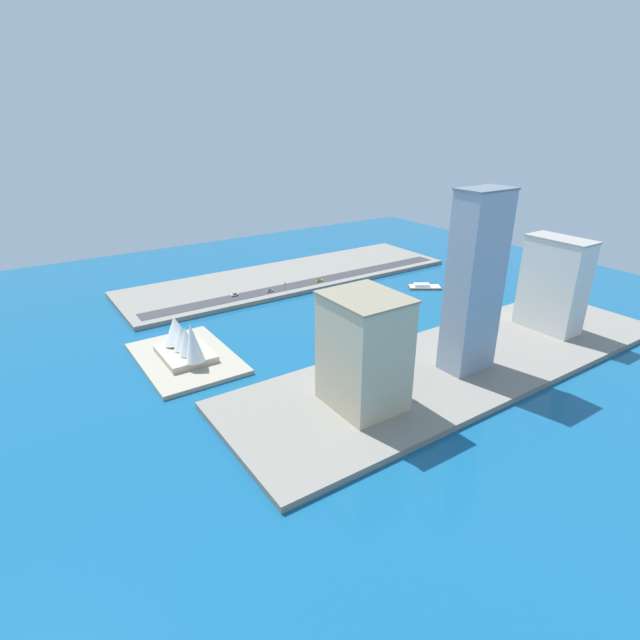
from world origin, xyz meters
The scene contains 18 objects.
ground_plane centered at (0.00, 0.00, 0.00)m, with size 440.00×440.00×0.00m, color #145684.
quay_west centered at (-81.07, 0.00, 1.37)m, with size 70.00×240.00×2.73m, color gray.
quay_east centered at (81.07, 0.00, 1.37)m, with size 70.00×240.00×2.73m, color gray.
peninsula_point centered at (-2.71, 108.16, 1.00)m, with size 62.05×42.14×2.00m, color #A89E89.
road_strip centered at (58.50, 0.00, 2.81)m, with size 12.48×228.00×0.15m, color #38383D.
sailboat_small_white centered at (5.07, -27.92, 1.00)m, with size 7.04×8.57×12.25m.
barge_flat_brown centered at (11.17, -65.38, 1.10)m, with size 19.58×22.94×3.07m.
water_taxi_orange centered at (-30.05, -54.62, 1.41)m, with size 4.48×13.22×3.97m.
ferry_green_doubledeck centered at (-18.33, 14.00, 2.73)m, with size 25.19×21.67×8.02m.
office_block_beige centered at (-83.91, 64.05, 25.66)m, with size 31.02×26.64×45.78m.
hotel_broad_white centered at (-79.98, -66.25, 27.62)m, with size 32.78×16.73×49.72m.
tower_tall_glass centered at (-85.75, 5.35, 42.98)m, with size 14.64×23.78×80.43m.
sedan_silver centered at (56.25, 30.06, 3.66)m, with size 2.13×4.71×1.62m.
van_white centered at (61.46, 52.61, 3.67)m, with size 1.86×4.83×1.62m.
taxi_yellow_cab centered at (56.43, -9.01, 3.60)m, with size 2.00×4.86×1.44m.
traffic_light_waterfront centered at (50.82, 21.43, 7.07)m, with size 0.36×0.36×6.50m.
opera_landmark centered at (-1.65, 108.16, 10.12)m, with size 37.72×22.36×22.23m.
park_tree_cluster centered at (-75.96, -7.04, 8.27)m, with size 16.91×13.38×8.56m.
Camera 1 is at (-217.27, 174.06, 110.19)m, focal length 27.86 mm.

